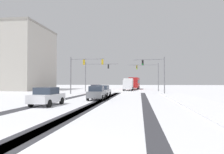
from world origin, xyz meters
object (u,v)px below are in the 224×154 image
(traffic_signal_far_left, at_px, (95,71))
(car_silver_second, at_px, (103,91))
(traffic_signal_near_left, at_px, (82,67))
(car_red_lead, at_px, (96,89))
(box_truck_delivery, at_px, (128,84))
(car_white_fourth, at_px, (47,96))
(traffic_signal_far_right, at_px, (149,72))
(traffic_signal_near_right, at_px, (156,69))
(bus_oncoming, at_px, (134,82))
(car_grey_third, at_px, (97,93))

(traffic_signal_far_left, height_order, car_silver_second, traffic_signal_far_left)
(traffic_signal_far_left, bearing_deg, car_silver_second, -73.71)
(traffic_signal_near_left, xyz_separation_m, car_red_lead, (2.28, 1.06, -3.83))
(car_silver_second, relative_size, box_truck_delivery, 0.56)
(car_silver_second, distance_m, car_white_fourth, 12.27)
(traffic_signal_near_left, xyz_separation_m, car_white_fourth, (1.78, -17.67, -3.83))
(car_white_fourth, bearing_deg, car_silver_second, 76.41)
(car_silver_second, xyz_separation_m, car_white_fourth, (-2.88, -11.92, 0.00))
(traffic_signal_far_right, height_order, car_white_fourth, traffic_signal_far_right)
(traffic_signal_far_left, xyz_separation_m, car_silver_second, (4.63, -15.83, -3.69))
(traffic_signal_near_left, relative_size, traffic_signal_far_right, 0.91)
(traffic_signal_near_right, bearing_deg, traffic_signal_near_left, -170.83)
(traffic_signal_near_right, distance_m, bus_oncoming, 25.56)
(box_truck_delivery, bearing_deg, car_grey_third, -94.46)
(traffic_signal_far_right, relative_size, bus_oncoming, 0.65)
(traffic_signal_near_right, bearing_deg, bus_oncoming, 99.92)
(traffic_signal_far_left, distance_m, car_silver_second, 16.90)
(car_white_fourth, distance_m, bus_oncoming, 45.29)
(traffic_signal_near_right, distance_m, box_truck_delivery, 15.91)
(box_truck_delivery, bearing_deg, traffic_signal_near_left, -113.03)
(car_red_lead, bearing_deg, car_white_fourth, -91.52)
(traffic_signal_near_left, distance_m, bus_oncoming, 28.50)
(car_grey_third, height_order, bus_oncoming, bus_oncoming)
(car_red_lead, relative_size, car_white_fourth, 0.99)
(traffic_signal_near_left, relative_size, car_white_fourth, 1.56)
(traffic_signal_near_left, bearing_deg, car_silver_second, -50.94)
(traffic_signal_far_right, bearing_deg, traffic_signal_near_left, -131.27)
(car_grey_third, bearing_deg, traffic_signal_near_right, 59.49)
(traffic_signal_far_left, bearing_deg, car_grey_third, -77.13)
(traffic_signal_near_right, bearing_deg, car_red_lead, -174.58)
(car_silver_second, bearing_deg, bus_oncoming, 83.59)
(traffic_signal_far_left, height_order, bus_oncoming, traffic_signal_far_left)
(car_red_lead, height_order, car_grey_third, same)
(traffic_signal_near_left, xyz_separation_m, traffic_signal_far_right, (12.17, 13.87, -0.15))
(traffic_signal_near_right, xyz_separation_m, car_red_lead, (-10.46, -0.99, -3.57))
(car_grey_third, distance_m, car_white_fourth, 7.15)
(car_white_fourth, bearing_deg, car_red_lead, 88.48)
(traffic_signal_near_left, distance_m, traffic_signal_far_left, 10.09)
(car_red_lead, distance_m, bus_oncoming, 26.78)
(car_grey_third, relative_size, bus_oncoming, 0.38)
(traffic_signal_far_left, bearing_deg, car_red_lead, -76.05)
(traffic_signal_far_left, xyz_separation_m, box_truck_delivery, (7.05, 6.58, -2.87))
(traffic_signal_far_right, bearing_deg, car_grey_third, -106.14)
(traffic_signal_near_right, relative_size, bus_oncoming, 0.59)
(car_red_lead, bearing_deg, traffic_signal_near_left, -154.98)
(traffic_signal_near_left, height_order, traffic_signal_far_left, same)
(car_red_lead, distance_m, car_grey_third, 12.58)
(bus_oncoming, bearing_deg, car_grey_third, -95.14)
(traffic_signal_far_right, bearing_deg, bus_oncoming, 106.06)
(traffic_signal_far_left, bearing_deg, traffic_signal_near_right, -32.29)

